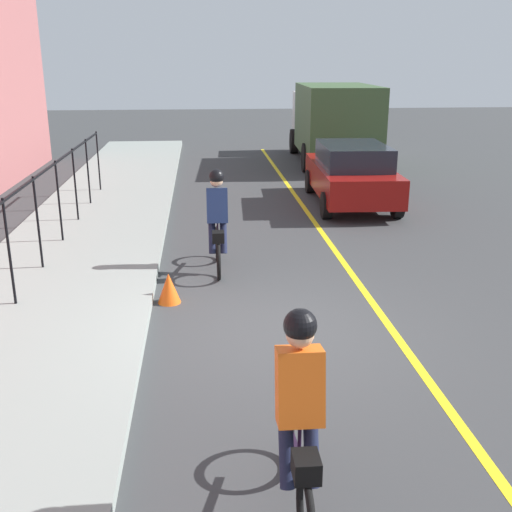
{
  "coord_description": "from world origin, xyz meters",
  "views": [
    {
      "loc": [
        -7.72,
        1.0,
        3.61
      ],
      "look_at": [
        0.33,
        0.27,
        1.0
      ],
      "focal_mm": 42.89,
      "sensor_mm": 36.0,
      "label": 1
    }
  ],
  "objects": [
    {
      "name": "patrol_sedan",
      "position": [
        7.57,
        -2.85,
        0.82
      ],
      "size": [
        4.48,
        2.09,
        1.58
      ],
      "rotation": [
        0.0,
        0.0,
        -0.05
      ],
      "color": "maroon",
      "rests_on": "ground"
    },
    {
      "name": "sidewalk",
      "position": [
        0.0,
        3.4,
        0.07
      ],
      "size": [
        40.0,
        3.2,
        0.15
      ],
      "primitive_type": "cube",
      "color": "gray",
      "rests_on": "ground"
    },
    {
      "name": "cyclist_lead",
      "position": [
        2.61,
        0.74,
        0.91
      ],
      "size": [
        1.71,
        0.36,
        1.83
      ],
      "rotation": [
        0.0,
        0.0,
        -0.01
      ],
      "color": "black",
      "rests_on": "ground"
    },
    {
      "name": "iron_fence",
      "position": [
        1.0,
        3.8,
        1.32
      ],
      "size": [
        16.78,
        0.04,
        1.6
      ],
      "color": "black",
      "rests_on": "sidewalk"
    },
    {
      "name": "traffic_cone_near",
      "position": [
        1.2,
        1.55,
        0.24
      ],
      "size": [
        0.36,
        0.36,
        0.48
      ],
      "primitive_type": "cone",
      "color": "#E75613",
      "rests_on": "ground"
    },
    {
      "name": "box_truck_background",
      "position": [
        14.24,
        -3.75,
        1.55
      ],
      "size": [
        6.82,
        2.81,
        2.78
      ],
      "rotation": [
        0.0,
        0.0,
        -0.05
      ],
      "color": "#38542F",
      "rests_on": "ground"
    },
    {
      "name": "lane_line_centre",
      "position": [
        0.0,
        -1.6,
        0.0
      ],
      "size": [
        36.0,
        0.12,
        0.01
      ],
      "primitive_type": "cube",
      "color": "yellow",
      "rests_on": "ground"
    },
    {
      "name": "cyclist_follow",
      "position": [
        -3.57,
        0.29,
        0.91
      ],
      "size": [
        1.71,
        0.36,
        1.83
      ],
      "rotation": [
        0.0,
        0.0,
        -0.01
      ],
      "color": "black",
      "rests_on": "ground"
    },
    {
      "name": "ground_plane",
      "position": [
        0.0,
        0.0,
        0.0
      ],
      "size": [
        80.0,
        80.0,
        0.0
      ],
      "primitive_type": "plane",
      "color": "#363738"
    }
  ]
}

